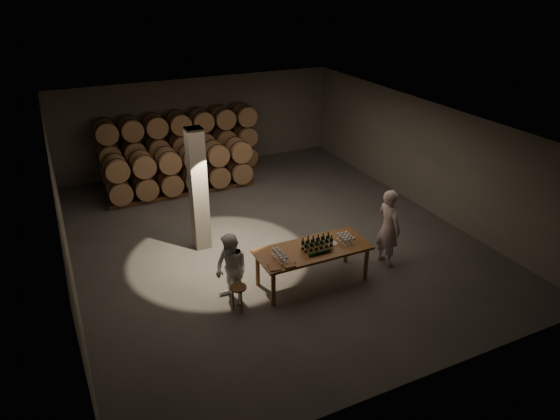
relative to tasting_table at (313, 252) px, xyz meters
name	(u,v)px	position (x,y,z in m)	size (l,w,h in m)	color
room	(198,190)	(-1.80, 2.70, 0.80)	(12.00, 12.00, 12.00)	#4E4C49
tasting_table	(313,252)	(0.00, 0.00, 0.00)	(2.60, 1.10, 0.90)	brown
barrel_stack_back	(180,144)	(-0.96, 7.70, 0.40)	(5.48, 0.95, 2.31)	brown
barrel_stack_front	(181,169)	(-1.35, 6.30, 0.03)	(4.70, 0.95, 1.57)	brown
bottle_cluster	(317,243)	(0.10, -0.01, 0.21)	(0.73, 0.23, 0.31)	black
lying_bottles	(320,253)	(0.01, -0.29, 0.14)	(0.62, 0.08, 0.08)	black
glass_cluster_left	(280,254)	(-0.86, -0.07, 0.22)	(0.19, 0.52, 0.17)	silver
glass_cluster_right	(346,237)	(0.84, -0.03, 0.22)	(0.30, 0.41, 0.17)	silver
plate	(332,243)	(0.50, 0.00, 0.11)	(0.25, 0.25, 0.01)	silver
notebook_near	(289,265)	(-0.81, -0.43, 0.12)	(0.25, 0.20, 0.03)	brown
notebook_corner	(274,267)	(-1.12, -0.35, 0.12)	(0.24, 0.31, 0.03)	brown
pen	(293,264)	(-0.70, -0.40, 0.11)	(0.01, 0.01, 0.16)	black
stool	(238,291)	(-1.91, -0.26, -0.31)	(0.35, 0.35, 0.59)	brown
person_man	(388,227)	(2.05, -0.02, 0.18)	(0.71, 0.47, 1.96)	beige
person_woman	(231,270)	(-1.93, 0.08, 0.02)	(0.79, 0.62, 1.63)	white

